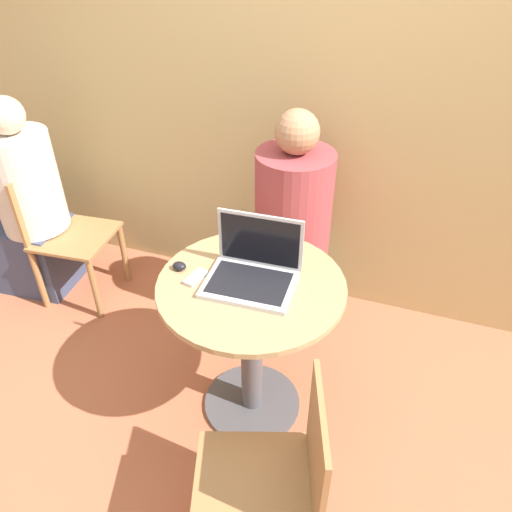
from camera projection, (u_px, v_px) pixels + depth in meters
name	position (u px, v px, depth m)	size (l,w,h in m)	color
ground_plane	(252.00, 403.00, 2.42)	(12.00, 12.00, 0.00)	#B26042
back_wall	(319.00, 74.00, 2.39)	(7.00, 0.05, 2.60)	tan
round_table	(252.00, 326.00, 2.11)	(0.76, 0.76, 0.75)	#4C4C51
laptop	(254.00, 270.00, 1.96)	(0.36, 0.28, 0.26)	#B7B7BC
cell_phone	(195.00, 277.00, 1.99)	(0.07, 0.11, 0.02)	silver
computer_mouse	(179.00, 266.00, 2.04)	(0.06, 0.05, 0.03)	black
chair_empty	(274.00, 485.00, 1.63)	(0.51, 0.51, 0.84)	#9E7042
person_seated	(293.00, 240.00, 2.65)	(0.44, 0.61, 1.24)	#4C4742
chair_background	(65.00, 234.00, 2.86)	(0.43, 0.43, 0.81)	#9E7042
person_background	(27.00, 216.00, 2.88)	(0.57, 0.39, 1.19)	#3D4766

